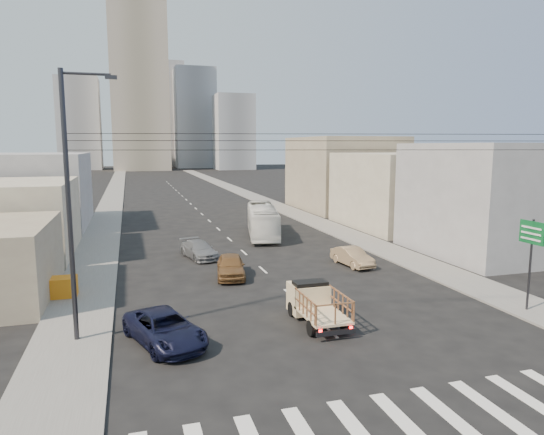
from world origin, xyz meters
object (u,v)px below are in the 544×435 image
sedan_grey (199,250)px  flatbed_pickup (316,301)px  city_bus (263,221)px  streetlamp_left (71,200)px  sedan_tan (352,257)px  green_sign (531,243)px  crate_stack (61,287)px  navy_pickup (165,329)px  sedan_brown (231,266)px

sedan_grey → flatbed_pickup: bearing=-90.1°
city_bus → streetlamp_left: streetlamp_left is taller
sedan_tan → green_sign: bearing=-76.0°
city_bus → streetlamp_left: bearing=-111.3°
city_bus → crate_stack: 22.87m
navy_pickup → flatbed_pickup: bearing=-15.0°
sedan_brown → green_sign: green_sign is taller
navy_pickup → sedan_grey: 16.84m
sedan_brown → streetlamp_left: size_ratio=0.38×
city_bus → sedan_tan: bearing=-64.9°
streetlamp_left → flatbed_pickup: bearing=-4.2°
flatbed_pickup → streetlamp_left: size_ratio=0.37×
sedan_brown → sedan_grey: 6.39m
sedan_tan → streetlamp_left: 21.13m
navy_pickup → sedan_tan: size_ratio=1.25×
green_sign → city_bus: bearing=106.9°
sedan_tan → green_sign: 13.03m
streetlamp_left → sedan_brown: bearing=44.8°
flatbed_pickup → crate_stack: size_ratio=2.45×
city_bus → green_sign: size_ratio=2.20×
sedan_grey → crate_stack: (-9.13, -8.06, 0.01)m
flatbed_pickup → navy_pickup: size_ratio=0.86×
sedan_brown → sedan_grey: sedan_brown is taller
streetlamp_left → crate_stack: size_ratio=6.67×
green_sign → flatbed_pickup: bearing=171.6°
city_bus → sedan_tan: city_bus is taller
navy_pickup → crate_stack: size_ratio=2.85×
flatbed_pickup → city_bus: size_ratio=0.40×
navy_pickup → crate_stack: bearing=103.1°
navy_pickup → crate_stack: 9.90m
sedan_brown → sedan_grey: bearing=111.3°
flatbed_pickup → green_sign: 11.81m
sedan_brown → navy_pickup: bearing=-106.8°
sedan_brown → flatbed_pickup: bearing=-66.2°
flatbed_pickup → streetlamp_left: (-11.17, 0.82, 5.34)m
navy_pickup → green_sign: size_ratio=1.03×
flatbed_pickup → sedan_grey: bearing=103.0°
sedan_brown → crate_stack: (-10.40, -1.79, -0.08)m
streetlamp_left → sedan_grey: bearing=63.4°
sedan_grey → streetlamp_left: (-7.52, -15.01, 5.76)m
flatbed_pickup → navy_pickup: bearing=-175.6°
crate_stack → flatbed_pickup: bearing=-31.3°
flatbed_pickup → city_bus: 23.91m
navy_pickup → green_sign: green_sign is taller
sedan_grey → streetlamp_left: streetlamp_left is taller
flatbed_pickup → green_sign: green_sign is taller
sedan_brown → green_sign: (13.77, -11.24, 2.97)m
streetlamp_left → sedan_tan: bearing=27.3°
streetlamp_left → crate_stack: 9.16m
flatbed_pickup → sedan_grey: size_ratio=0.95×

